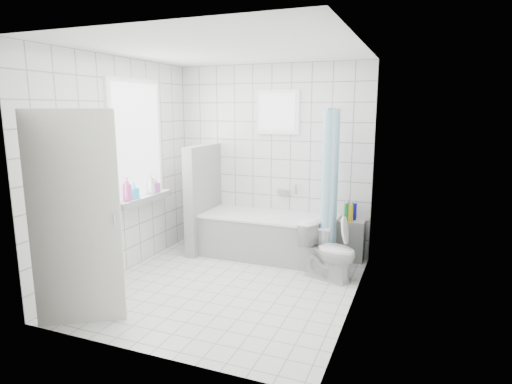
% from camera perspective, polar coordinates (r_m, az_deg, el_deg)
% --- Properties ---
extents(ground, '(3.00, 3.00, 0.00)m').
position_cam_1_polar(ground, '(5.03, -3.87, -12.37)').
color(ground, white).
rests_on(ground, ground).
extents(ceiling, '(3.00, 3.00, 0.00)m').
position_cam_1_polar(ceiling, '(4.65, -4.31, 18.46)').
color(ceiling, white).
rests_on(ceiling, ground).
extents(wall_back, '(2.80, 0.02, 2.60)m').
position_cam_1_polar(wall_back, '(6.04, 2.06, 4.43)').
color(wall_back, white).
rests_on(wall_back, ground).
extents(wall_front, '(2.80, 0.02, 2.60)m').
position_cam_1_polar(wall_front, '(3.40, -15.01, -1.19)').
color(wall_front, white).
rests_on(wall_front, ground).
extents(wall_left, '(0.02, 3.00, 2.60)m').
position_cam_1_polar(wall_left, '(5.41, -17.60, 3.14)').
color(wall_left, white).
rests_on(wall_left, ground).
extents(wall_right, '(0.02, 3.00, 2.60)m').
position_cam_1_polar(wall_right, '(4.26, 13.18, 1.34)').
color(wall_right, white).
rests_on(wall_right, ground).
extents(window_left, '(0.01, 0.90, 1.40)m').
position_cam_1_polar(window_left, '(5.59, -15.48, 6.58)').
color(window_left, white).
rests_on(window_left, wall_left).
extents(window_back, '(0.50, 0.01, 0.50)m').
position_cam_1_polar(window_back, '(5.93, 2.88, 10.59)').
color(window_back, white).
rests_on(window_back, wall_back).
extents(window_sill, '(0.18, 1.02, 0.08)m').
position_cam_1_polar(window_sill, '(5.67, -14.73, -0.89)').
color(window_sill, white).
rests_on(window_sill, wall_left).
extents(door, '(0.70, 0.45, 2.00)m').
position_cam_1_polar(door, '(4.21, -22.97, -3.54)').
color(door, silver).
rests_on(door, ground).
extents(bathtub, '(1.81, 0.77, 0.58)m').
position_cam_1_polar(bathtub, '(5.87, 1.73, -5.85)').
color(bathtub, white).
rests_on(bathtub, ground).
extents(partition_wall, '(0.15, 0.85, 1.50)m').
position_cam_1_polar(partition_wall, '(6.10, -7.02, -0.83)').
color(partition_wall, white).
rests_on(partition_wall, ground).
extents(tiled_ledge, '(0.40, 0.24, 0.55)m').
position_cam_1_polar(tiled_ledge, '(5.87, 12.27, -6.28)').
color(tiled_ledge, white).
rests_on(tiled_ledge, ground).
extents(toilet, '(0.75, 0.55, 0.68)m').
position_cam_1_polar(toilet, '(5.18, 9.70, -7.76)').
color(toilet, white).
rests_on(toilet, ground).
extents(curtain_rod, '(0.02, 0.80, 0.02)m').
position_cam_1_polar(curtain_rod, '(5.37, 10.44, 10.91)').
color(curtain_rod, silver).
rests_on(curtain_rod, wall_back).
extents(shower_curtain, '(0.14, 0.48, 1.78)m').
position_cam_1_polar(shower_curtain, '(5.31, 9.83, 1.17)').
color(shower_curtain, '#47A6D1').
rests_on(shower_curtain, curtain_rod).
extents(tub_faucet, '(0.18, 0.06, 0.06)m').
position_cam_1_polar(tub_faucet, '(6.01, 3.74, 0.03)').
color(tub_faucet, silver).
rests_on(tub_faucet, wall_back).
extents(sill_bottles, '(0.16, 0.73, 0.29)m').
position_cam_1_polar(sill_bottles, '(5.59, -15.05, 0.72)').
color(sill_bottles, '#38D7FE').
rests_on(sill_bottles, window_sill).
extents(ledge_bottles, '(0.15, 0.19, 0.24)m').
position_cam_1_polar(ledge_bottles, '(5.74, 12.39, -2.63)').
color(ledge_bottles, '#F3411C').
rests_on(ledge_bottles, tiled_ledge).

